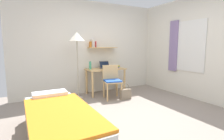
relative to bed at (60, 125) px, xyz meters
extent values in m
plane|color=gray|center=(1.46, 0.26, -0.24)|extent=(5.28, 5.28, 0.00)
cube|color=silver|center=(1.46, 2.28, 1.06)|extent=(4.40, 0.05, 2.60)
cube|color=tan|center=(1.72, 2.15, 1.07)|extent=(0.87, 0.22, 0.02)
cube|color=orange|center=(1.36, 2.18, 1.16)|extent=(0.03, 0.13, 0.16)
cube|color=silver|center=(1.40, 2.16, 1.19)|extent=(0.03, 0.17, 0.22)
cube|color=silver|center=(1.44, 2.18, 1.17)|extent=(0.03, 0.14, 0.19)
cube|color=#D13D38|center=(1.48, 2.16, 1.16)|extent=(0.02, 0.18, 0.17)
cube|color=silver|center=(3.49, 0.26, 1.06)|extent=(0.05, 4.40, 2.60)
cube|color=silver|center=(3.45, 0.55, 1.11)|extent=(0.02, 0.84, 1.30)
cube|color=white|center=(3.46, 0.55, 1.11)|extent=(0.01, 0.78, 1.24)
cube|color=gray|center=(3.42, 1.08, 1.11)|extent=(0.03, 0.28, 1.40)
cube|color=tan|center=(0.00, -0.01, -0.10)|extent=(0.83, 1.97, 0.28)
cube|color=silver|center=(0.00, -0.01, 0.12)|extent=(0.80, 1.92, 0.16)
cube|color=orange|center=(0.00, -0.13, 0.22)|extent=(0.84, 1.62, 0.04)
cube|color=white|center=(0.00, 0.76, 0.25)|extent=(0.58, 0.28, 0.10)
cube|color=tan|center=(1.72, 1.96, 0.46)|extent=(1.09, 0.55, 0.03)
cylinder|color=tan|center=(1.22, 1.73, 0.10)|extent=(0.06, 0.06, 0.69)
cylinder|color=tan|center=(2.21, 1.73, 0.10)|extent=(0.06, 0.06, 0.69)
cylinder|color=tan|center=(1.22, 2.18, 0.10)|extent=(0.06, 0.06, 0.69)
cylinder|color=tan|center=(2.21, 2.18, 0.10)|extent=(0.06, 0.06, 0.69)
cube|color=tan|center=(1.64, 1.40, 0.20)|extent=(0.51, 0.50, 0.03)
cube|color=blue|center=(1.64, 1.40, 0.23)|extent=(0.47, 0.46, 0.04)
cube|color=tan|center=(1.67, 1.59, 0.43)|extent=(0.42, 0.12, 0.37)
cylinder|color=tan|center=(1.42, 1.27, -0.02)|extent=(0.04, 0.04, 0.43)
cylinder|color=tan|center=(1.78, 1.20, -0.02)|extent=(0.04, 0.04, 0.43)
cylinder|color=tan|center=(1.49, 1.61, -0.02)|extent=(0.04, 0.04, 0.43)
cylinder|color=tan|center=(1.85, 1.54, -0.02)|extent=(0.04, 0.04, 0.43)
cylinder|color=#B2A893|center=(0.86, 1.84, -0.23)|extent=(0.24, 0.24, 0.02)
cylinder|color=#B2A893|center=(0.86, 1.84, 0.51)|extent=(0.03, 0.03, 1.45)
cone|color=silver|center=(0.86, 1.84, 1.35)|extent=(0.39, 0.39, 0.22)
cube|color=#2D2D33|center=(1.74, 2.02, 0.49)|extent=(0.30, 0.22, 0.01)
cube|color=#2D2D33|center=(1.74, 2.08, 0.58)|extent=(0.29, 0.10, 0.19)
cube|color=black|center=(1.74, 2.07, 0.58)|extent=(0.26, 0.08, 0.16)
cylinder|color=#42A87F|center=(1.28, 2.02, 0.59)|extent=(0.06, 0.06, 0.22)
cube|color=purple|center=(2.08, 2.00, 0.49)|extent=(0.15, 0.21, 0.02)
cube|color=#4CA856|center=(2.08, 2.01, 0.51)|extent=(0.17, 0.22, 0.03)
cube|color=gold|center=(2.07, 2.00, 0.53)|extent=(0.19, 0.24, 0.02)
cube|color=gray|center=(1.90, 1.20, -0.11)|extent=(0.29, 0.12, 0.26)
torus|color=gray|center=(1.90, 1.20, 0.07)|extent=(0.20, 0.02, 0.20)
camera|label=1|loc=(-0.47, -2.41, 1.11)|focal=27.75mm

